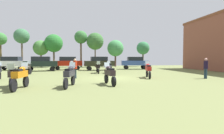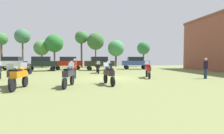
{
  "view_description": "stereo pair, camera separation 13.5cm",
  "coord_description": "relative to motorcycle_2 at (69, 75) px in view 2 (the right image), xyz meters",
  "views": [
    {
      "loc": [
        -2.25,
        -15.02,
        1.76
      ],
      "look_at": [
        0.88,
        5.34,
        0.73
      ],
      "focal_mm": 27.57,
      "sensor_mm": 36.0,
      "label": 1
    },
    {
      "loc": [
        -2.12,
        -15.04,
        1.76
      ],
      "look_at": [
        0.88,
        5.34,
        0.73
      ],
      "focal_mm": 27.57,
      "sensor_mm": 36.0,
      "label": 2
    }
  ],
  "objects": [
    {
      "name": "car_3",
      "position": [
        -9.73,
        16.44,
        0.43
      ],
      "size": [
        4.43,
        2.13,
        2.0
      ],
      "rotation": [
        0.0,
        0.0,
        1.49
      ],
      "color": "black",
      "rests_on": "ground"
    },
    {
      "name": "motorcycle_13",
      "position": [
        -2.68,
        -0.39,
        0.01
      ],
      "size": [
        0.62,
        2.32,
        1.51
      ],
      "rotation": [
        0.0,
        0.0,
        -0.05
      ],
      "color": "black",
      "rests_on": "ground"
    },
    {
      "name": "tree_2",
      "position": [
        13.05,
        24.48,
        3.19
      ],
      "size": [
        2.72,
        2.72,
        5.32
      ],
      "color": "#4D4528",
      "rests_on": "ground"
    },
    {
      "name": "ground_plane",
      "position": [
        3.22,
        4.31,
        -0.75
      ],
      "size": [
        44.0,
        52.0,
        0.02
      ],
      "color": "olive"
    },
    {
      "name": "car_4",
      "position": [
        -1.79,
        16.35,
        0.43
      ],
      "size": [
        4.54,
        2.49,
        2.0
      ],
      "rotation": [
        0.0,
        0.0,
        1.74
      ],
      "color": "black",
      "rests_on": "ground"
    },
    {
      "name": "motorcycle_7",
      "position": [
        2.54,
        0.55,
        -0.02
      ],
      "size": [
        0.7,
        2.13,
        1.47
      ],
      "rotation": [
        0.0,
        0.0,
        0.19
      ],
      "color": "black",
      "rests_on": "ground"
    },
    {
      "name": "motorcycle_10",
      "position": [
        -5.28,
        8.62,
        -0.01
      ],
      "size": [
        0.74,
        2.1,
        1.48
      ],
      "rotation": [
        0.0,
        0.0,
        -0.23
      ],
      "color": "black",
      "rests_on": "ground"
    },
    {
      "name": "tree_7",
      "position": [
        0.05,
        25.09,
        5.21
      ],
      "size": [
        2.62,
        2.62,
        7.38
      ],
      "color": "brown",
      "rests_on": "ground"
    },
    {
      "name": "motorcycle_2",
      "position": [
        0.0,
        0.0,
        0.0
      ],
      "size": [
        0.71,
        2.28,
        1.5
      ],
      "rotation": [
        0.0,
        0.0,
        -0.18
      ],
      "color": "black",
      "rests_on": "ground"
    },
    {
      "name": "person_2",
      "position": [
        11.19,
        2.65,
        0.3
      ],
      "size": [
        0.36,
        0.36,
        1.77
      ],
      "rotation": [
        0.0,
        0.0,
        1.63
      ],
      "color": "#213546",
      "rests_on": "ground"
    },
    {
      "name": "motorcycle_11",
      "position": [
        3.74,
        9.37,
        -0.03
      ],
      "size": [
        0.62,
        2.18,
        1.45
      ],
      "rotation": [
        0.0,
        0.0,
        -0.01
      ],
      "color": "black",
      "rests_on": "ground"
    },
    {
      "name": "person_1",
      "position": [
        0.05,
        4.47,
        0.27
      ],
      "size": [
        0.47,
        0.47,
        1.72
      ],
      "rotation": [
        0.0,
        0.0,
        0.96
      ],
      "color": "#283740",
      "rests_on": "ground"
    },
    {
      "name": "tree_3",
      "position": [
        -5.23,
        24.68,
        3.97
      ],
      "size": [
        3.52,
        3.52,
        6.5
      ],
      "color": "brown",
      "rests_on": "ground"
    },
    {
      "name": "tree_4",
      "position": [
        2.9,
        24.38,
        4.46
      ],
      "size": [
        3.45,
        3.45,
        6.94
      ],
      "color": "brown",
      "rests_on": "ground"
    },
    {
      "name": "car_5",
      "position": [
        -5.1,
        14.24,
        0.43
      ],
      "size": [
        4.49,
        2.31,
        2.0
      ],
      "rotation": [
        0.0,
        0.0,
        1.69
      ],
      "color": "black",
      "rests_on": "ground"
    },
    {
      "name": "motorcycle_6",
      "position": [
        6.51,
        3.96,
        0.0
      ],
      "size": [
        0.74,
        2.25,
        1.5
      ],
      "rotation": [
        0.0,
        0.0,
        -0.21
      ],
      "color": "black",
      "rests_on": "ground"
    },
    {
      "name": "car_1",
      "position": [
        8.9,
        16.35,
        0.43
      ],
      "size": [
        4.47,
        2.27,
        2.0
      ],
      "rotation": [
        0.0,
        0.0,
        1.46
      ],
      "color": "black",
      "rests_on": "ground"
    },
    {
      "name": "tree_8",
      "position": [
        -7.75,
        25.06,
        3.07
      ],
      "size": [
        2.95,
        2.95,
        5.3
      ],
      "color": "brown",
      "rests_on": "ground"
    },
    {
      "name": "car_2",
      "position": [
        2.91,
        14.59,
        0.43
      ],
      "size": [
        4.4,
        2.06,
        2.0
      ],
      "rotation": [
        0.0,
        0.0,
        1.63
      ],
      "color": "black",
      "rests_on": "ground"
    },
    {
      "name": "motorcycle_9",
      "position": [
        2.38,
        9.49,
        -0.03
      ],
      "size": [
        0.62,
        2.13,
        1.44
      ],
      "rotation": [
        0.0,
        0.0,
        3.19
      ],
      "color": "black",
      "rests_on": "ground"
    },
    {
      "name": "tree_5",
      "position": [
        7.25,
        25.38,
        3.15
      ],
      "size": [
        3.46,
        3.46,
        5.65
      ],
      "color": "brown",
      "rests_on": "ground"
    },
    {
      "name": "tree_6",
      "position": [
        -10.85,
        23.91,
        5.12
      ],
      "size": [
        2.77,
        2.77,
        7.31
      ],
      "color": "brown",
      "rests_on": "ground"
    },
    {
      "name": "motorcycle_12",
      "position": [
        -0.71,
        10.18,
        -0.03
      ],
      "size": [
        0.62,
        2.22,
        1.44
      ],
      "rotation": [
        0.0,
        0.0,
        -0.01
      ],
      "color": "black",
      "rests_on": "ground"
    },
    {
      "name": "tree_1",
      "position": [
        -14.67,
        24.11,
        4.52
      ],
      "size": [
        2.3,
        2.3,
        6.55
      ],
      "color": "#4F4226",
      "rests_on": "ground"
    },
    {
      "name": "motorcycle_4",
      "position": [
        -3.43,
        0.5,
        -0.01
      ],
      "size": [
        0.75,
        2.14,
        1.48
      ],
      "rotation": [
        0.0,
        0.0,
        3.38
      ],
      "color": "black",
      "rests_on": "ground"
    }
  ]
}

